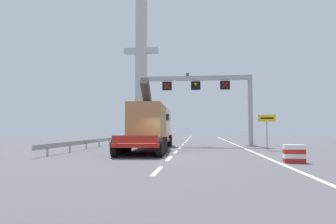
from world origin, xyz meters
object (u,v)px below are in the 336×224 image
at_px(overhead_lane_gantry, 212,89).
at_px(bridge_pylon_distant, 141,66).
at_px(crash_barrier_striped, 294,154).
at_px(heavy_haul_truck_red, 152,125).
at_px(exit_sign_yellow, 267,123).

relative_size(overhead_lane_gantry, bridge_pylon_distant, 0.32).
bearing_deg(bridge_pylon_distant, overhead_lane_gantry, -70.19).
bearing_deg(crash_barrier_striped, heavy_haul_truck_red, 133.28).
distance_m(exit_sign_yellow, bridge_pylon_distant, 56.65).
xyz_separation_m(overhead_lane_gantry, crash_barrier_striped, (3.40, -14.21, -5.23)).
distance_m(exit_sign_yellow, crash_barrier_striped, 9.12).
xyz_separation_m(exit_sign_yellow, bridge_pylon_distant, (-20.37, 50.31, 16.22)).
distance_m(overhead_lane_gantry, exit_sign_yellow, 7.60).
xyz_separation_m(overhead_lane_gantry, heavy_haul_truck_red, (-5.30, -4.98, -3.69)).
xyz_separation_m(heavy_haul_truck_red, crash_barrier_striped, (8.70, -9.24, -1.54)).
xyz_separation_m(exit_sign_yellow, crash_barrier_striped, (-0.75, -8.94, -1.68)).
height_order(heavy_haul_truck_red, exit_sign_yellow, heavy_haul_truck_red).
bearing_deg(exit_sign_yellow, crash_barrier_striped, -94.79).
relative_size(overhead_lane_gantry, exit_sign_yellow, 4.03).
height_order(crash_barrier_striped, bridge_pylon_distant, bridge_pylon_distant).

